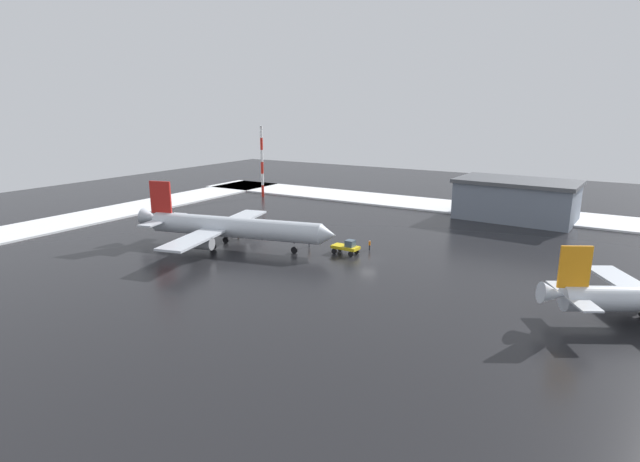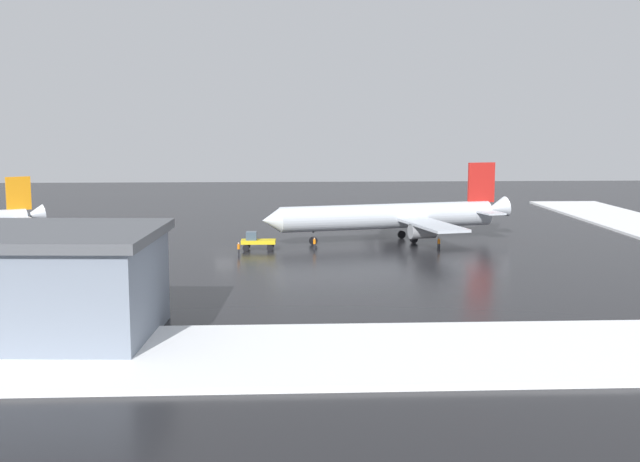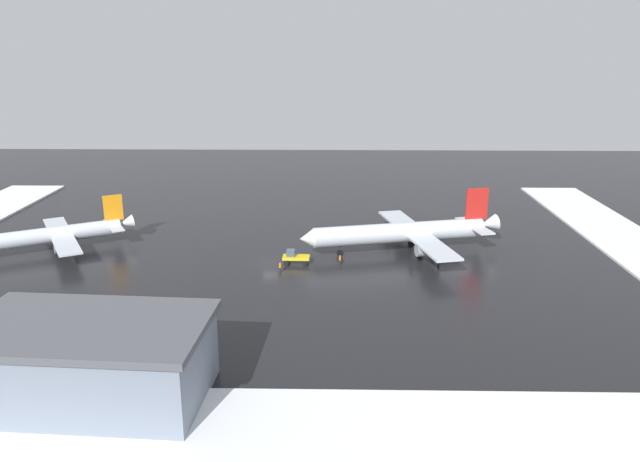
{
  "view_description": "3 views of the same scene",
  "coord_description": "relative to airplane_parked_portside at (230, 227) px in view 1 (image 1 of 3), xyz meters",
  "views": [
    {
      "loc": [
        -33.47,
        70.69,
        23.91
      ],
      "look_at": [
        5.64,
        5.99,
        5.24
      ],
      "focal_mm": 28.0,
      "sensor_mm": 36.0,
      "label": 1
    },
    {
      "loc": [
        7.63,
        -107.21,
        17.28
      ],
      "look_at": [
        12.94,
        -0.42,
        2.51
      ],
      "focal_mm": 45.0,
      "sensor_mm": 36.0,
      "label": 2
    },
    {
      "loc": [
        10.77,
        -101.66,
        36.24
      ],
      "look_at": [
        8.69,
        1.51,
        5.27
      ],
      "focal_mm": 35.0,
      "sensor_mm": 36.0,
      "label": 3
    }
  ],
  "objects": [
    {
      "name": "ground_plane",
      "position": [
        -23.84,
        -6.28,
        -3.68
      ],
      "size": [
        240.0,
        240.0,
        0.0
      ],
      "primitive_type": "plane",
      "color": "black"
    },
    {
      "name": "snow_bank_far",
      "position": [
        -23.84,
        -56.28,
        -3.48
      ],
      "size": [
        152.0,
        16.0,
        0.41
      ],
      "primitive_type": "cube",
      "color": "white",
      "rests_on": "ground_plane"
    },
    {
      "name": "snow_bank_right",
      "position": [
        43.16,
        -6.28,
        -3.48
      ],
      "size": [
        14.0,
        116.0,
        0.41
      ],
      "primitive_type": "cube",
      "color": "white",
      "rests_on": "ground_plane"
    },
    {
      "name": "airplane_parked_portside",
      "position": [
        0.0,
        0.0,
        0.0
      ],
      "size": [
        37.17,
        31.16,
        11.15
      ],
      "rotation": [
        0.0,
        0.0,
        3.37
      ],
      "color": "silver",
      "rests_on": "ground_plane"
    },
    {
      "name": "pushback_tug",
      "position": [
        -19.45,
        -6.91,
        -2.4
      ],
      "size": [
        4.66,
        2.41,
        2.5
      ],
      "rotation": [
        0.0,
        0.0,
        3.12
      ],
      "color": "gold",
      "rests_on": "ground_plane"
    },
    {
      "name": "ground_crew_beside_wing",
      "position": [
        -21.61,
        -11.25,
        -2.71
      ],
      "size": [
        0.36,
        0.36,
        1.71
      ],
      "rotation": [
        0.0,
        0.0,
        3.32
      ],
      "color": "black",
      "rests_on": "ground_plane"
    },
    {
      "name": "ground_crew_by_nose_gear",
      "position": [
        -11.67,
        -7.37,
        -2.71
      ],
      "size": [
        0.36,
        0.36,
        1.71
      ],
      "rotation": [
        0.0,
        0.0,
        0.48
      ],
      "color": "black",
      "rests_on": "ground_plane"
    },
    {
      "name": "ground_crew_near_tug",
      "position": [
        5.07,
        -7.91,
        -2.71
      ],
      "size": [
        0.36,
        0.36,
        1.71
      ],
      "rotation": [
        0.0,
        0.0,
        1.27
      ],
      "color": "black",
      "rests_on": "ground_plane"
    },
    {
      "name": "antenna_mast",
      "position": [
        26.89,
        -44.26,
        5.99
      ],
      "size": [
        0.7,
        0.7,
        19.35
      ],
      "color": "red",
      "rests_on": "ground_plane"
    },
    {
      "name": "cargo_hangar",
      "position": [
        -38.42,
        -50.03,
        0.76
      ],
      "size": [
        25.89,
        16.53,
        8.8
      ],
      "rotation": [
        0.0,
        0.0,
        -0.06
      ],
      "color": "slate",
      "rests_on": "ground_plane"
    }
  ]
}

